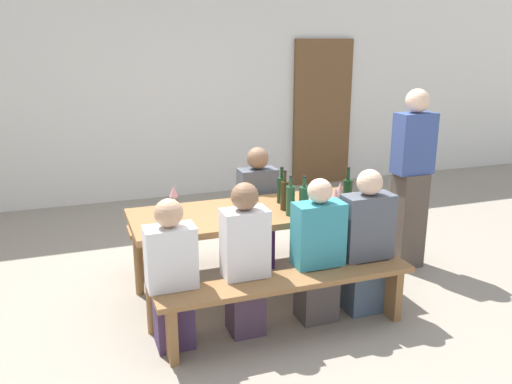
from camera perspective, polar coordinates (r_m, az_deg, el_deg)
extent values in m
plane|color=gray|center=(4.59, 0.00, -10.87)|extent=(24.00, 24.00, 0.00)
cube|color=silver|center=(7.27, -8.94, 12.06)|extent=(14.00, 0.20, 3.20)
cube|color=brown|center=(7.89, 7.15, 8.41)|extent=(0.90, 0.06, 2.10)
cube|color=olive|center=(4.31, 0.00, -2.24)|extent=(2.02, 0.78, 0.05)
cylinder|color=olive|center=(3.95, -11.32, -10.23)|extent=(0.07, 0.07, 0.70)
cylinder|color=olive|center=(4.55, 12.60, -6.66)|extent=(0.07, 0.07, 0.70)
cylinder|color=olive|center=(4.55, -12.62, -6.68)|extent=(0.07, 0.07, 0.70)
cylinder|color=olive|center=(5.08, 8.65, -4.02)|extent=(0.07, 0.07, 0.70)
cube|color=olive|center=(3.82, 3.56, -9.50)|extent=(1.92, 0.30, 0.04)
cube|color=olive|center=(3.71, -9.21, -14.47)|extent=(0.06, 0.24, 0.41)
cube|color=olive|center=(4.30, 14.25, -10.27)|extent=(0.06, 0.24, 0.41)
cube|color=olive|center=(5.03, -2.67, -3.11)|extent=(1.92, 0.30, 0.04)
cube|color=olive|center=(4.94, -12.26, -6.61)|extent=(0.06, 0.24, 0.41)
cube|color=olive|center=(5.40, 6.13, -4.34)|extent=(0.06, 0.24, 0.41)
cylinder|color=#332814|center=(4.28, 3.11, -0.41)|extent=(0.07, 0.07, 0.24)
cylinder|color=#332814|center=(4.24, 3.14, 1.64)|extent=(0.02, 0.02, 0.08)
cylinder|color=black|center=(4.22, 3.15, 2.25)|extent=(0.03, 0.03, 0.01)
cylinder|color=#234C2D|center=(4.14, 3.72, -0.96)|extent=(0.07, 0.07, 0.23)
cylinder|color=#234C2D|center=(4.10, 3.76, 1.09)|extent=(0.02, 0.02, 0.07)
cylinder|color=black|center=(4.09, 3.77, 1.66)|extent=(0.03, 0.03, 0.01)
cylinder|color=#234C2D|center=(4.14, 5.17, -1.03)|extent=(0.08, 0.08, 0.23)
cylinder|color=#234C2D|center=(4.10, 5.22, 1.03)|extent=(0.03, 0.03, 0.08)
cylinder|color=black|center=(4.09, 5.24, 1.64)|extent=(0.03, 0.03, 0.01)
cylinder|color=#143319|center=(4.46, 9.81, -0.07)|extent=(0.08, 0.08, 0.22)
cylinder|color=#143319|center=(4.42, 9.91, 1.89)|extent=(0.03, 0.03, 0.10)
cylinder|color=black|center=(4.41, 9.94, 2.58)|extent=(0.03, 0.03, 0.01)
cylinder|color=#143319|center=(4.47, 2.77, 0.18)|extent=(0.08, 0.08, 0.22)
cylinder|color=#143319|center=(4.43, 2.80, 2.04)|extent=(0.03, 0.03, 0.08)
cylinder|color=black|center=(4.42, 2.81, 2.63)|extent=(0.03, 0.03, 0.01)
cylinder|color=silver|center=(4.57, 9.00, -1.01)|extent=(0.06, 0.06, 0.01)
cylinder|color=silver|center=(4.56, 9.02, -0.54)|extent=(0.01, 0.01, 0.07)
cone|color=#D18C93|center=(4.54, 9.06, 0.47)|extent=(0.08, 0.08, 0.09)
cylinder|color=silver|center=(4.08, -8.39, -3.08)|extent=(0.06, 0.06, 0.01)
cylinder|color=silver|center=(4.06, -8.42, -2.45)|extent=(0.01, 0.01, 0.09)
cone|color=maroon|center=(4.04, -8.47, -1.29)|extent=(0.07, 0.07, 0.08)
cylinder|color=silver|center=(4.42, -8.79, -1.60)|extent=(0.06, 0.06, 0.01)
cylinder|color=silver|center=(4.40, -8.81, -1.02)|extent=(0.01, 0.01, 0.09)
cone|color=#D18C93|center=(4.38, -8.86, 0.10)|extent=(0.08, 0.08, 0.09)
cylinder|color=silver|center=(4.32, -0.11, -1.82)|extent=(0.06, 0.06, 0.01)
cylinder|color=silver|center=(4.31, -0.11, -1.38)|extent=(0.01, 0.01, 0.06)
cone|color=#D18C93|center=(4.28, -0.11, -0.41)|extent=(0.06, 0.06, 0.09)
cylinder|color=silver|center=(4.37, 8.51, -1.78)|extent=(0.06, 0.06, 0.01)
cylinder|color=silver|center=(4.35, 8.54, -1.20)|extent=(0.01, 0.01, 0.09)
cone|color=#D18C93|center=(4.33, 8.58, -0.12)|extent=(0.07, 0.07, 0.08)
cube|color=#432E52|center=(3.84, -8.87, -13.02)|extent=(0.26, 0.24, 0.45)
cube|color=silver|center=(3.64, -9.17, -6.93)|extent=(0.34, 0.20, 0.43)
sphere|color=tan|center=(3.54, -9.39, -2.25)|extent=(0.19, 0.19, 0.19)
cube|color=#493449|center=(3.95, -1.15, -11.90)|extent=(0.24, 0.24, 0.45)
cube|color=silver|center=(3.75, -1.19, -5.52)|extent=(0.33, 0.20, 0.49)
sphere|color=#846047|center=(3.64, -1.22, -0.47)|extent=(0.19, 0.19, 0.19)
cube|color=#4A4241|center=(4.15, 6.52, -10.58)|extent=(0.28, 0.24, 0.45)
cube|color=teal|center=(3.96, 6.73, -4.53)|extent=(0.38, 0.20, 0.48)
sphere|color=beige|center=(3.86, 6.89, 0.12)|extent=(0.18, 0.18, 0.18)
cube|color=#44566C|center=(4.33, 11.50, -9.61)|extent=(0.30, 0.24, 0.45)
cube|color=#4C515B|center=(4.15, 11.86, -3.64)|extent=(0.39, 0.20, 0.51)
sphere|color=beige|center=(4.05, 12.15, 1.04)|extent=(0.20, 0.20, 0.20)
cube|color=#49286D|center=(5.03, 0.17, -5.58)|extent=(0.26, 0.24, 0.45)
cube|color=#4C515B|center=(4.87, 0.18, -0.37)|extent=(0.35, 0.20, 0.50)
sphere|color=#846047|center=(4.79, 0.18, 3.67)|extent=(0.20, 0.20, 0.20)
cube|color=brown|center=(5.18, 16.01, -2.89)|extent=(0.26, 0.24, 0.91)
cube|color=#384C8C|center=(5.00, 16.65, 5.03)|extent=(0.35, 0.20, 0.55)
sphere|color=beige|center=(4.95, 17.00, 9.38)|extent=(0.21, 0.21, 0.21)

